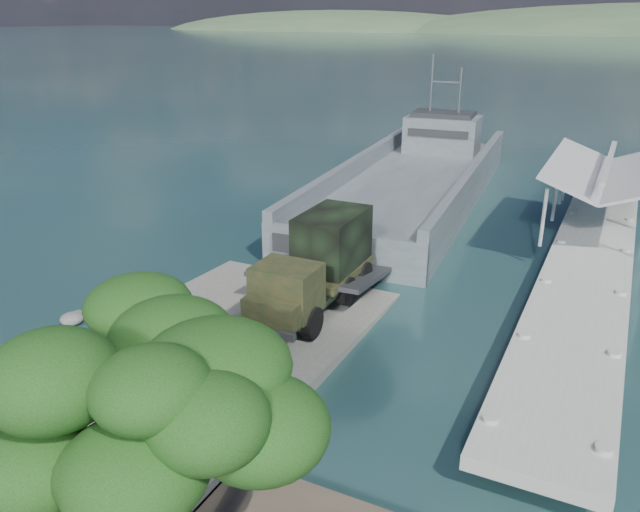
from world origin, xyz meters
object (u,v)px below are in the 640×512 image
at_px(landing_craft, 411,190).
at_px(soldier, 171,318).
at_px(overhang_tree, 161,381).
at_px(pier, 598,226).
at_px(military_truck, 318,264).

bearing_deg(landing_craft, soldier, -98.77).
bearing_deg(overhang_tree, soldier, 129.73).
xyz_separation_m(pier, soldier, (-14.78, -19.64, -0.30)).
bearing_deg(military_truck, soldier, -127.01).
bearing_deg(soldier, landing_craft, 50.88).
bearing_deg(landing_craft, pier, -27.10).
bearing_deg(military_truck, pier, 52.41).
height_order(landing_craft, overhang_tree, landing_craft).
xyz_separation_m(military_truck, soldier, (-4.01, -5.41, -1.16)).
bearing_deg(soldier, pier, 18.15).
bearing_deg(military_truck, overhang_tree, -76.91).
height_order(pier, soldier, pier).
bearing_deg(pier, overhang_tree, -104.28).
bearing_deg(soldier, overhang_tree, -85.16).
bearing_deg(military_truck, landing_craft, 95.82).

